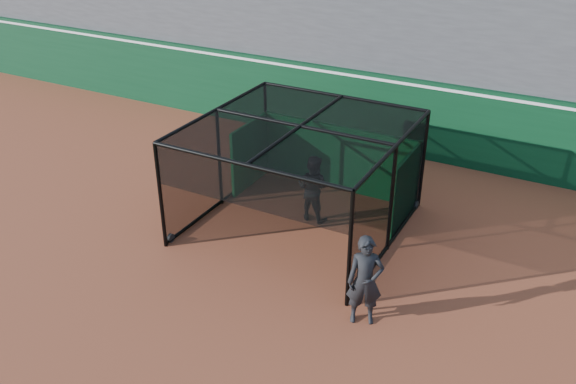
% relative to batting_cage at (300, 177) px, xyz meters
% --- Properties ---
extents(ground, '(120.00, 120.00, 0.00)m').
position_rel_batting_cage_xyz_m(ground, '(-0.88, -2.91, -1.35)').
color(ground, brown).
rests_on(ground, ground).
extents(outfield_wall, '(50.00, 0.50, 2.50)m').
position_rel_batting_cage_xyz_m(outfield_wall, '(-0.88, 5.59, -0.06)').
color(outfield_wall, '#09351B').
rests_on(outfield_wall, ground).
extents(batting_cage, '(4.86, 4.95, 2.71)m').
position_rel_batting_cage_xyz_m(batting_cage, '(0.00, 0.00, 0.00)').
color(batting_cage, black).
rests_on(batting_cage, ground).
extents(batter, '(0.88, 0.70, 1.77)m').
position_rel_batting_cage_xyz_m(batter, '(0.14, 0.44, -0.47)').
color(batter, black).
rests_on(batter, ground).
extents(on_deck_player, '(0.84, 0.72, 1.95)m').
position_rel_batting_cage_xyz_m(on_deck_player, '(2.86, -2.74, -0.38)').
color(on_deck_player, black).
rests_on(on_deck_player, ground).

